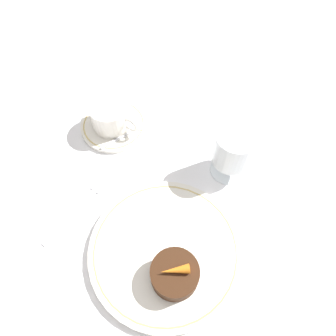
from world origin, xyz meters
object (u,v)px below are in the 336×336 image
wine_glass (233,150)px  dessert_cake (175,274)px  dinner_plate (167,252)px  fork (87,198)px  coffee_cup (111,115)px

wine_glass → dessert_cake: bearing=-85.2°
dinner_plate → wine_glass: wine_glass is taller
fork → dessert_cake: dessert_cake is taller
dinner_plate → coffee_cup: coffee_cup is taller
dinner_plate → fork: dinner_plate is taller
coffee_cup → wine_glass: 0.26m
coffee_cup → fork: 0.18m
fork → dinner_plate: bearing=-2.7°
coffee_cup → dessert_cake: size_ratio=1.40×
fork → wine_glass: bearing=45.0°
dinner_plate → coffee_cup: 0.30m
coffee_cup → dessert_cake: (0.27, -0.20, -0.01)m
dessert_cake → fork: bearing=169.8°
dinner_plate → fork: (-0.18, 0.01, -0.01)m
coffee_cup → fork: bearing=-69.8°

